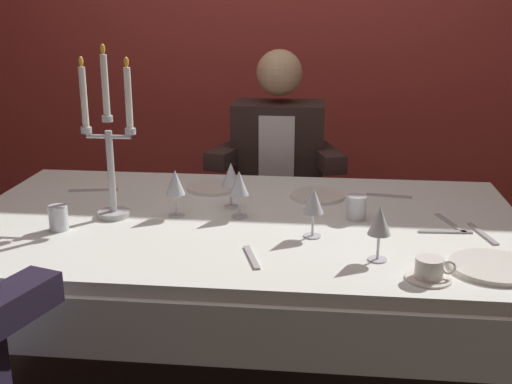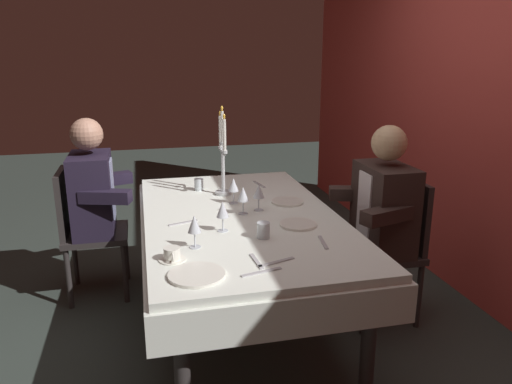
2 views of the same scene
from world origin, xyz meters
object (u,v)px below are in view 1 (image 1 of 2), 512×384
(coffee_cup_0, at_px, (430,270))
(wine_glass_2, at_px, (231,176))
(dining_table, at_px, (242,251))
(candelabra, at_px, (110,149))
(wine_glass_4, at_px, (380,222))
(seated_diner_1, at_px, (279,158))
(dinner_plate_1, at_px, (317,196))
(wine_glass_1, at_px, (239,185))
(water_tumbler_1, at_px, (58,218))
(wine_glass_3, at_px, (176,184))
(wine_glass_0, at_px, (313,202))
(dinner_plate_0, at_px, (213,188))
(water_tumbler_0, at_px, (356,207))
(dinner_plate_2, at_px, (494,267))

(coffee_cup_0, bearing_deg, wine_glass_2, 138.02)
(dining_table, relative_size, candelabra, 3.34)
(wine_glass_4, bearing_deg, seated_diner_1, 107.27)
(dining_table, distance_m, dinner_plate_1, 0.39)
(wine_glass_2, bearing_deg, wine_glass_4, -41.73)
(dining_table, relative_size, wine_glass_1, 11.83)
(water_tumbler_1, distance_m, coffee_cup_0, 1.16)
(wine_glass_1, relative_size, seated_diner_1, 0.13)
(candelabra, xyz_separation_m, wine_glass_3, (0.21, 0.03, -0.12))
(wine_glass_0, height_order, wine_glass_4, same)
(dinner_plate_0, bearing_deg, wine_glass_3, -101.88)
(dinner_plate_1, height_order, wine_glass_1, wine_glass_1)
(dinner_plate_0, xyz_separation_m, water_tumbler_0, (0.54, -0.29, 0.03))
(wine_glass_2, distance_m, wine_glass_3, 0.21)
(wine_glass_3, xyz_separation_m, coffee_cup_0, (0.79, -0.44, -0.09))
(wine_glass_1, height_order, seated_diner_1, seated_diner_1)
(water_tumbler_0, distance_m, water_tumbler_1, 0.98)
(wine_glass_2, distance_m, wine_glass_4, 0.65)
(candelabra, height_order, dinner_plate_0, candelabra)
(candelabra, relative_size, dinner_plate_1, 2.86)
(dining_table, bearing_deg, wine_glass_0, -31.12)
(wine_glass_0, bearing_deg, wine_glass_4, -41.57)
(coffee_cup_0, distance_m, seated_diner_1, 1.41)
(dinner_plate_1, xyz_separation_m, seated_diner_1, (-0.19, 0.62, -0.01))
(dinner_plate_2, bearing_deg, wine_glass_3, 160.41)
(dinner_plate_2, distance_m, seated_diner_1, 1.41)
(dinner_plate_0, bearing_deg, wine_glass_0, -49.84)
(wine_glass_2, bearing_deg, dinner_plate_1, 25.76)
(wine_glass_1, height_order, wine_glass_4, same)
(coffee_cup_0, bearing_deg, wine_glass_3, 151.04)
(water_tumbler_1, height_order, seated_diner_1, seated_diner_1)
(wine_glass_3, relative_size, coffee_cup_0, 1.24)
(wine_glass_2, xyz_separation_m, seated_diner_1, (0.11, 0.77, -0.12))
(wine_glass_2, bearing_deg, seated_diner_1, 81.59)
(dinner_plate_0, distance_m, seated_diner_1, 0.60)
(water_tumbler_0, xyz_separation_m, water_tumbler_1, (-0.96, -0.21, -0.00))
(water_tumbler_1, bearing_deg, dinner_plate_2, -7.39)
(wine_glass_0, xyz_separation_m, wine_glass_3, (-0.47, 0.15, 0.00))
(dinner_plate_2, relative_size, wine_glass_0, 1.49)
(candelabra, xyz_separation_m, dinner_plate_2, (1.19, -0.32, -0.23))
(dinner_plate_1, relative_size, water_tumbler_1, 2.49)
(dinner_plate_2, height_order, seated_diner_1, seated_diner_1)
(wine_glass_0, bearing_deg, dinner_plate_2, -21.42)
(candelabra, distance_m, wine_glass_0, 0.70)
(wine_glass_2, bearing_deg, wine_glass_0, -41.84)
(wine_glass_3, bearing_deg, water_tumbler_0, 3.23)
(dinner_plate_2, height_order, coffee_cup_0, coffee_cup_0)
(wine_glass_0, bearing_deg, coffee_cup_0, -42.11)
(candelabra, height_order, wine_glass_4, candelabra)
(dining_table, distance_m, water_tumbler_1, 0.62)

